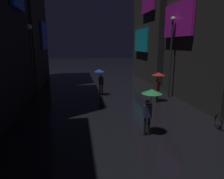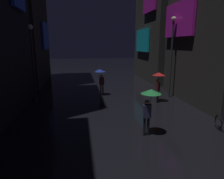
% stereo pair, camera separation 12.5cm
% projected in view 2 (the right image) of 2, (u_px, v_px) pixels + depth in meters
% --- Properties ---
extents(building_right_far, '(4.25, 8.36, 12.28)m').
position_uv_depth(building_right_far, '(163.00, 25.00, 22.33)').
color(building_right_far, '#33302D').
rests_on(building_right_far, ground).
extents(pedestrian_near_crossing_blue, '(0.90, 0.90, 2.12)m').
position_uv_depth(pedestrian_near_crossing_blue, '(100.00, 75.00, 15.82)').
color(pedestrian_near_crossing_blue, '#38332D').
rests_on(pedestrian_near_crossing_blue, ground).
extents(pedestrian_foreground_left_red, '(0.90, 0.90, 2.12)m').
position_uv_depth(pedestrian_foreground_left_red, '(158.00, 79.00, 13.89)').
color(pedestrian_foreground_left_red, '#2D2D38').
rests_on(pedestrian_foreground_left_red, ground).
extents(pedestrian_foreground_right_green, '(0.90, 0.90, 2.12)m').
position_uv_depth(pedestrian_foreground_right_green, '(150.00, 99.00, 8.73)').
color(pedestrian_foreground_right_green, black).
rests_on(pedestrian_foreground_right_green, ground).
extents(bicycle_parked_at_storefront, '(0.46, 1.79, 0.96)m').
position_uv_depth(bicycle_parked_at_storefront, '(224.00, 126.00, 9.10)').
color(bicycle_parked_at_storefront, black).
rests_on(bicycle_parked_at_storefront, ground).
extents(streetlamp_left_far, '(0.36, 0.36, 5.33)m').
position_uv_depth(streetlamp_left_far, '(32.00, 54.00, 13.62)').
color(streetlamp_left_far, '#2D2D33').
rests_on(streetlamp_left_far, ground).
extents(streetlamp_right_far, '(0.36, 0.36, 6.00)m').
position_uv_depth(streetlamp_right_far, '(172.00, 49.00, 14.86)').
color(streetlamp_right_far, '#2D2D33').
rests_on(streetlamp_right_far, ground).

